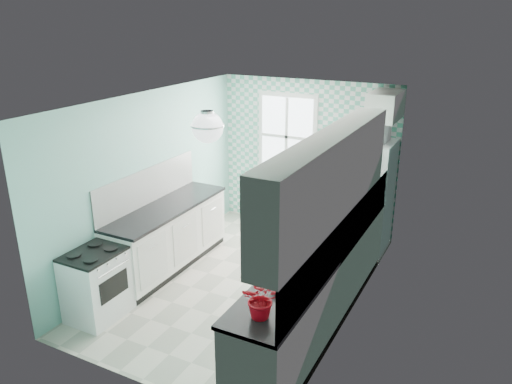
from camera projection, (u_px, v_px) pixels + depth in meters
The scene contains 26 objects.
floor at pixel (244, 283), 6.83m from camera, with size 3.00×4.40×0.02m, color beige.
ceiling at pixel (243, 99), 5.98m from camera, with size 3.00×4.40×0.02m, color white.
wall_back at pixel (307, 156), 8.26m from camera, with size 3.00×0.02×2.50m, color #84CABD.
wall_front at pixel (128, 272), 4.56m from camera, with size 3.00×0.02×2.50m, color #84CABD.
wall_left at pixel (150, 180), 7.06m from camera, with size 0.02×4.40×2.50m, color #84CABD.
wall_right at pixel (358, 218), 5.76m from camera, with size 0.02×4.40×2.50m, color #84CABD.
accent_wall at pixel (307, 156), 8.24m from camera, with size 3.00×0.01×2.50m, color #5BBA9D.
window at pixel (287, 137), 8.26m from camera, with size 1.04×0.05×1.44m.
backsplash_right at pixel (346, 235), 5.45m from camera, with size 0.02×3.60×0.51m, color white.
backsplash_left at pixel (148, 186), 7.00m from camera, with size 0.02×2.15×0.51m, color white.
upper_cabinets_right at pixel (330, 177), 5.11m from camera, with size 0.33×3.20×0.90m, color white.
upper_cabinet_fridge at pixel (386, 105), 7.04m from camera, with size 0.40×0.74×0.40m, color white.
ceiling_light at pixel (207, 127), 5.37m from camera, with size 0.34×0.34×0.35m.
base_cabinets_right at pixel (318, 288), 5.83m from camera, with size 0.60×3.60×0.90m, color white.
countertop_right at pixel (319, 252), 5.67m from camera, with size 0.63×3.60×0.04m, color black.
base_cabinets_left at pixel (168, 238), 7.13m from camera, with size 0.60×2.15×0.90m, color white.
countertop_left at pixel (167, 208), 6.97m from camera, with size 0.63×2.15×0.04m, color black.
fridge at pixel (365, 196), 7.58m from camera, with size 0.75×0.74×1.72m.
stove at pixel (97, 284), 5.95m from camera, with size 0.56×0.69×0.83m.
sink at pixel (347, 221), 6.49m from camera, with size 0.44×0.37×0.53m.
rug at pixel (272, 265), 7.30m from camera, with size 0.66×0.95×0.02m, color #710D06.
dish_towel at pixel (321, 249), 6.73m from camera, with size 0.02×0.27×0.40m, color #49A9AA.
fruit_bowl at pixel (285, 288), 4.83m from camera, with size 0.27×0.27×0.07m, color white.
potted_plant at pixel (262, 299), 4.36m from camera, with size 0.34×0.29×0.37m, color #AE0413.
soap_bottle at pixel (354, 210), 6.54m from camera, with size 0.09×0.10×0.21m, color #9BA8B2.
microwave at pixel (370, 131), 7.23m from camera, with size 0.54×0.37×0.30m, color silver.
Camera 1 is at (2.88, -5.27, 3.49)m, focal length 35.00 mm.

